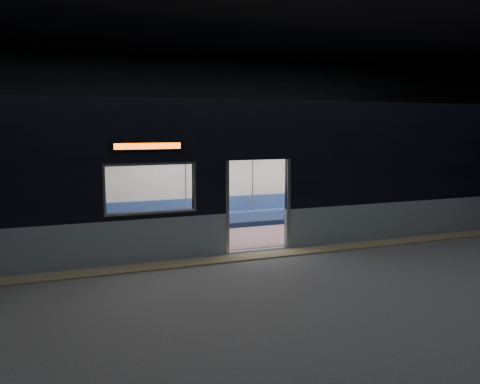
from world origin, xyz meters
TOP-DOWN VIEW (x-y plane):
  - station_floor at (0.00, 0.00)m, footprint 24.00×14.00m
  - station_envelope at (0.00, 0.00)m, footprint 24.00×14.00m
  - tactile_strip at (0.00, 0.55)m, footprint 22.80×0.50m
  - metro_car at (-0.00, 2.54)m, footprint 18.00×3.04m
  - passenger at (3.58, 3.55)m, footprint 0.47×0.76m
  - handbag at (3.60, 3.30)m, footprint 0.39×0.36m
  - transit_map at (4.43, 3.85)m, footprint 1.06×0.03m

SIDE VIEW (x-z plane):
  - station_floor at x=0.00m, z-range -0.01..0.00m
  - tactile_strip at x=0.00m, z-range 0.00..0.03m
  - handbag at x=3.60m, z-range 0.62..0.78m
  - passenger at x=3.58m, z-range 0.11..1.55m
  - transit_map at x=4.43m, z-range 1.15..1.84m
  - metro_car at x=0.00m, z-range 0.17..3.52m
  - station_envelope at x=0.00m, z-range 1.16..6.16m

